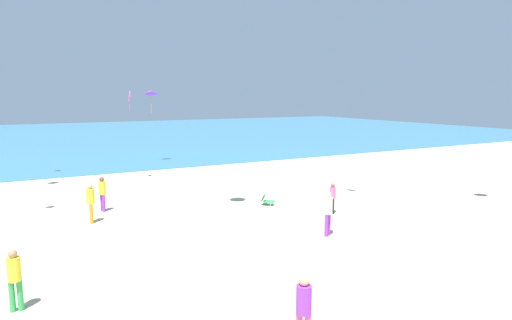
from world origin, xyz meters
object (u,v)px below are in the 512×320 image
(beach_chair_far_left, at_px, (266,200))
(kite_magenta, at_px, (129,97))
(person_1, at_px, (90,200))
(person_3, at_px, (102,192))
(person_5, at_px, (333,196))
(person_0, at_px, (304,307))
(person_4, at_px, (328,210))
(kite_purple, at_px, (151,92))
(person_2, at_px, (14,276))

(beach_chair_far_left, bearing_deg, kite_magenta, 160.56)
(person_1, height_order, person_3, person_1)
(person_1, relative_size, person_5, 1.20)
(person_0, bearing_deg, beach_chair_far_left, -162.46)
(beach_chair_far_left, bearing_deg, person_1, -141.53)
(beach_chair_far_left, bearing_deg, person_5, -11.71)
(person_5, bearing_deg, person_4, 63.37)
(person_3, relative_size, kite_purple, 0.88)
(person_1, relative_size, person_4, 0.97)
(beach_chair_far_left, height_order, kite_magenta, kite_magenta)
(person_1, distance_m, person_2, 7.58)
(person_0, bearing_deg, person_5, -177.79)
(beach_chair_far_left, relative_size, person_5, 0.56)
(person_1, xyz_separation_m, person_5, (9.84, -3.60, -0.16))
(person_0, height_order, person_3, person_0)
(beach_chair_far_left, distance_m, kite_purple, 16.71)
(beach_chair_far_left, distance_m, person_1, 8.05)
(person_3, distance_m, person_5, 10.53)
(person_0, relative_size, kite_magenta, 1.23)
(person_5, distance_m, kite_magenta, 14.13)
(beach_chair_far_left, relative_size, person_1, 0.47)
(person_2, xyz_separation_m, person_3, (3.41, 8.77, 0.02))
(person_2, height_order, person_4, person_4)
(person_2, relative_size, kite_magenta, 1.20)
(kite_magenta, bearing_deg, person_4, -73.61)
(person_0, distance_m, person_1, 12.10)
(person_2, distance_m, kite_magenta, 17.09)
(person_1, xyz_separation_m, kite_magenta, (3.52, 8.25, 4.23))
(person_0, height_order, person_2, person_0)
(beach_chair_far_left, xyz_separation_m, person_2, (-10.66, -6.26, 0.67))
(person_0, xyz_separation_m, kite_magenta, (0.86, 20.06, 4.26))
(person_3, height_order, kite_purple, kite_purple)
(person_3, height_order, person_5, person_3)
(person_5, height_order, kite_magenta, kite_magenta)
(person_0, xyz_separation_m, person_3, (-1.93, 13.49, -0.01))
(kite_magenta, bearing_deg, person_3, -113.02)
(person_0, relative_size, person_5, 1.16)
(person_5, height_order, kite_purple, kite_purple)
(person_1, bearing_deg, beach_chair_far_left, -179.81)
(kite_magenta, distance_m, kite_purple, 7.38)
(person_2, relative_size, person_5, 1.13)
(person_1, xyz_separation_m, person_3, (0.73, 1.69, -0.04))
(person_4, bearing_deg, person_3, -165.04)
(beach_chair_far_left, relative_size, person_2, 0.49)
(person_5, bearing_deg, person_1, -5.51)
(person_2, xyz_separation_m, person_4, (10.40, 1.06, 0.08))
(person_0, xyz_separation_m, person_2, (-5.34, 4.72, -0.02))
(beach_chair_far_left, xyz_separation_m, person_0, (-5.32, -10.98, 0.69))
(kite_purple, bearing_deg, person_2, -112.80)
(person_3, bearing_deg, beach_chair_far_left, -36.74)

